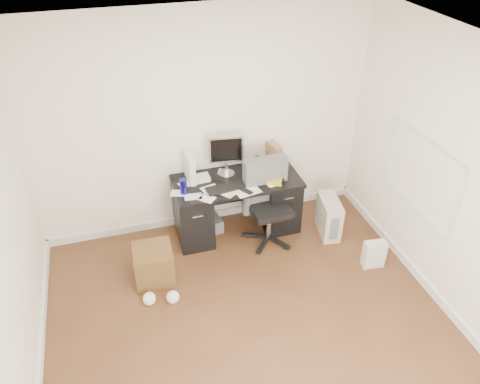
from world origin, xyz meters
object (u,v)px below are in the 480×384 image
(desk, at_px, (237,204))
(lcd_monitor, at_px, (226,156))
(keyboard, at_px, (227,188))
(office_chair, at_px, (270,204))
(wicker_basket, at_px, (154,264))
(pc_tower, at_px, (329,216))

(desk, relative_size, lcd_monitor, 2.89)
(keyboard, distance_m, office_chair, 0.55)
(keyboard, xyz_separation_m, office_chair, (0.48, -0.15, -0.24))
(wicker_basket, bearing_deg, lcd_monitor, 35.20)
(office_chair, bearing_deg, lcd_monitor, 129.20)
(keyboard, bearing_deg, wicker_basket, -162.67)
(wicker_basket, bearing_deg, office_chair, 11.22)
(keyboard, bearing_deg, desk, 36.09)
(desk, distance_m, lcd_monitor, 0.63)
(keyboard, height_order, wicker_basket, keyboard)
(lcd_monitor, xyz_separation_m, pc_tower, (1.16, -0.52, -0.77))
(keyboard, relative_size, wicker_basket, 1.17)
(office_chair, relative_size, pc_tower, 2.20)
(desk, height_order, office_chair, office_chair)
(lcd_monitor, xyz_separation_m, wicker_basket, (-1.04, -0.73, -0.80))
(office_chair, height_order, pc_tower, office_chair)
(office_chair, relative_size, wicker_basket, 2.53)
(office_chair, bearing_deg, keyboard, 160.21)
(office_chair, bearing_deg, pc_tower, -8.82)
(keyboard, distance_m, pc_tower, 1.36)
(lcd_monitor, bearing_deg, office_chair, -39.66)
(desk, xyz_separation_m, keyboard, (-0.16, -0.15, 0.36))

